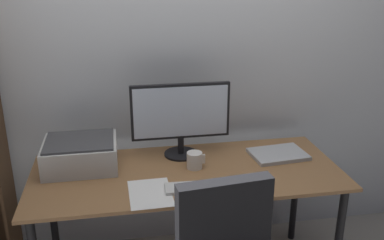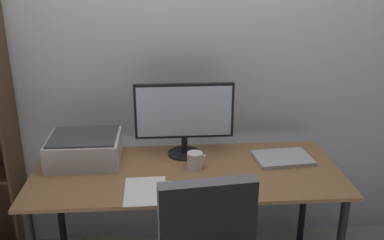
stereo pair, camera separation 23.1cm
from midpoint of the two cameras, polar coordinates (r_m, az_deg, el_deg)
name	(u,v)px [view 1 (the left image)]	position (r m, az deg, el deg)	size (l,w,h in m)	color
back_wall	(173,52)	(2.73, -5.03, 8.88)	(6.40, 0.10, 2.60)	silver
desk	(187,183)	(2.45, -3.40, -8.40)	(1.70, 0.71, 0.74)	olive
monitor	(180,115)	(2.51, -4.24, 0.61)	(0.58, 0.20, 0.44)	black
keyboard	(194,187)	(2.22, -2.76, -8.93)	(0.29, 0.11, 0.02)	silver
mouse	(235,183)	(2.25, 2.77, -8.35)	(0.06, 0.10, 0.03)	black
coffee_mug	(195,160)	(2.42, -2.39, -5.38)	(0.10, 0.09, 0.09)	white
laptop	(278,154)	(2.61, 8.79, -4.52)	(0.32, 0.23, 0.02)	#B7BABC
printer	(81,154)	(2.53, -17.02, -4.30)	(0.40, 0.34, 0.16)	silver
paper_sheet	(150,193)	(2.21, -8.55, -9.57)	(0.21, 0.30, 0.00)	white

